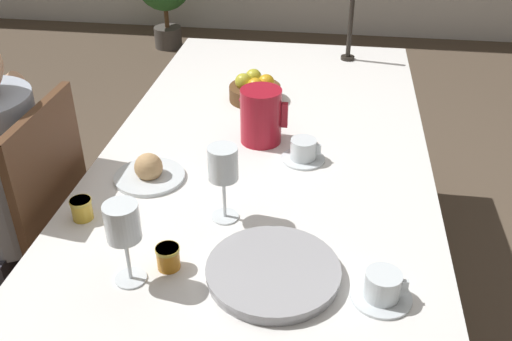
# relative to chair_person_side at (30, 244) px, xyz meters

# --- Properties ---
(ground_plane) EXTENTS (20.00, 20.00, 0.00)m
(ground_plane) POSITION_rel_chair_person_side_xyz_m (0.69, 0.39, -0.51)
(ground_plane) COLOR brown
(dining_table) EXTENTS (1.03, 1.90, 0.73)m
(dining_table) POSITION_rel_chair_person_side_xyz_m (0.69, 0.39, 0.14)
(dining_table) COLOR white
(dining_table) RESTS_ON ground_plane
(chair_person_side) EXTENTS (0.42, 0.42, 0.98)m
(chair_person_side) POSITION_rel_chair_person_side_xyz_m (0.00, 0.00, 0.00)
(chair_person_side) COLOR #51331E
(chair_person_side) RESTS_ON ground_plane
(red_pitcher) EXTENTS (0.16, 0.13, 0.18)m
(red_pitcher) POSITION_rel_chair_person_side_xyz_m (0.67, 0.37, 0.31)
(red_pitcher) COLOR #A31423
(red_pitcher) RESTS_ON dining_table
(wine_glass_water) EXTENTS (0.08, 0.08, 0.21)m
(wine_glass_water) POSITION_rel_chair_person_side_xyz_m (0.64, -0.06, 0.38)
(wine_glass_water) COLOR white
(wine_glass_water) RESTS_ON dining_table
(wine_glass_juice) EXTENTS (0.08, 0.08, 0.21)m
(wine_glass_juice) POSITION_rel_chair_person_side_xyz_m (0.47, -0.33, 0.37)
(wine_glass_juice) COLOR white
(wine_glass_juice) RESTS_ON dining_table
(teacup_near_person) EXTENTS (0.14, 0.14, 0.07)m
(teacup_near_person) POSITION_rel_chair_person_side_xyz_m (1.04, -0.31, 0.25)
(teacup_near_person) COLOR silver
(teacup_near_person) RESTS_ON dining_table
(teacup_across) EXTENTS (0.14, 0.14, 0.07)m
(teacup_across) POSITION_rel_chair_person_side_xyz_m (0.82, 0.27, 0.25)
(teacup_across) COLOR silver
(teacup_across) RESTS_ON dining_table
(serving_tray) EXTENTS (0.31, 0.31, 0.03)m
(serving_tray) POSITION_rel_chair_person_side_xyz_m (0.79, -0.28, 0.23)
(serving_tray) COLOR #9E9EA3
(serving_tray) RESTS_ON dining_table
(bread_plate) EXTENTS (0.21, 0.21, 0.08)m
(bread_plate) POSITION_rel_chair_person_side_xyz_m (0.38, 0.09, 0.24)
(bread_plate) COLOR silver
(bread_plate) RESTS_ON dining_table
(jam_jar_amber) EXTENTS (0.06, 0.06, 0.06)m
(jam_jar_amber) POSITION_rel_chair_person_side_xyz_m (0.54, -0.28, 0.25)
(jam_jar_amber) COLOR #C67A1E
(jam_jar_amber) RESTS_ON dining_table
(jam_jar_red) EXTENTS (0.06, 0.06, 0.06)m
(jam_jar_red) POSITION_rel_chair_person_side_xyz_m (0.26, -0.12, 0.25)
(jam_jar_red) COLOR gold
(jam_jar_red) RESTS_ON dining_table
(fruit_bowl) EXTENTS (0.19, 0.19, 0.11)m
(fruit_bowl) POSITION_rel_chair_person_side_xyz_m (0.60, 0.68, 0.26)
(fruit_bowl) COLOR brown
(fruit_bowl) RESTS_ON dining_table
(candlestick_tall) EXTENTS (0.06, 0.06, 0.33)m
(candlestick_tall) POSITION_rel_chair_person_side_xyz_m (0.95, 1.16, 0.35)
(candlestick_tall) COLOR black
(candlestick_tall) RESTS_ON dining_table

